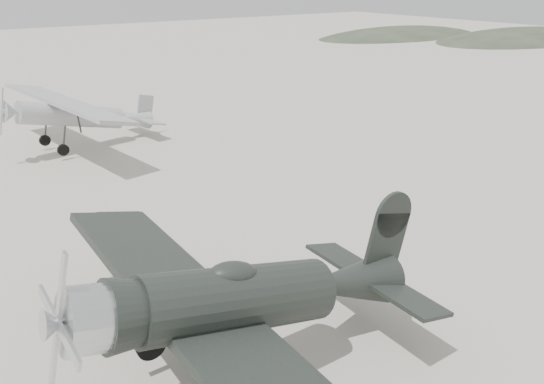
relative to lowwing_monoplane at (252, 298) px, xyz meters
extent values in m
plane|color=#A7A494|center=(2.42, 3.45, -1.88)|extent=(160.00, 160.00, 0.00)
ellipsoid|color=#313B2A|center=(62.42, 31.45, -1.88)|extent=(36.00, 18.00, 6.00)
ellipsoid|color=#313B2A|center=(52.42, 43.45, -1.88)|extent=(32.00, 16.00, 5.20)
cylinder|color=black|center=(-0.36, 0.00, 0.07)|extent=(4.01, 1.33, 1.27)
cone|color=black|center=(2.63, -0.04, 0.11)|extent=(2.38, 1.21, 1.18)
cylinder|color=silver|center=(-3.13, 0.04, 0.07)|extent=(0.83, 1.14, 1.13)
cone|color=silver|center=(-3.67, 0.05, 0.07)|extent=(0.32, 0.51, 0.51)
cube|color=silver|center=(-3.61, 0.05, 0.07)|extent=(0.06, 0.16, 2.36)
ellipsoid|color=black|center=(-0.54, 0.01, 0.63)|extent=(1.01, 0.63, 0.42)
cube|color=black|center=(-1.00, 0.01, -0.25)|extent=(2.06, 10.92, 0.20)
cube|color=black|center=(3.36, -0.05, 0.16)|extent=(1.05, 3.83, 0.09)
cube|color=black|center=(3.50, -0.05, 0.93)|extent=(1.09, 0.11, 1.63)
cylinder|color=black|center=(-1.34, 1.24, -1.50)|extent=(0.62, 0.15, 0.62)
cylinder|color=#333333|center=(-1.34, 1.24, -0.89)|extent=(0.10, 0.10, 1.27)
cylinder|color=black|center=(3.59, -0.05, -0.28)|extent=(0.20, 0.08, 0.20)
cylinder|color=#9FA1A4|center=(1.54, 17.55, -0.22)|extent=(4.90, 1.71, 1.02)
cone|color=#9FA1A4|center=(4.74, 18.02, -0.22)|extent=(1.78, 1.16, 0.92)
cone|color=#9FA1A4|center=(-1.11, 17.16, -0.22)|extent=(0.69, 1.03, 0.96)
cube|color=#9FA1A4|center=(-1.47, 17.10, -0.22)|extent=(0.06, 0.13, 2.03)
cube|color=#9FA1A4|center=(1.17, 17.49, 0.36)|extent=(3.22, 10.31, 0.17)
cube|color=#9FA1A4|center=(5.20, 18.09, -0.17)|extent=(1.28, 3.23, 0.07)
cube|color=#9FA1A4|center=(5.29, 18.10, 0.43)|extent=(0.83, 0.19, 1.20)
cylinder|color=black|center=(0.96, 16.44, -1.62)|extent=(0.53, 0.20, 0.52)
cylinder|color=black|center=(0.66, 18.45, -1.62)|extent=(0.53, 0.20, 0.52)
cylinder|color=#333333|center=(0.96, 16.44, -1.09)|extent=(0.09, 0.09, 1.11)
cylinder|color=#333333|center=(0.66, 18.45, -1.09)|extent=(0.09, 0.09, 1.11)
cylinder|color=black|center=(5.38, 18.12, -0.49)|extent=(0.17, 0.09, 0.17)
camera|label=1|loc=(-4.71, -7.33, 5.81)|focal=35.00mm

